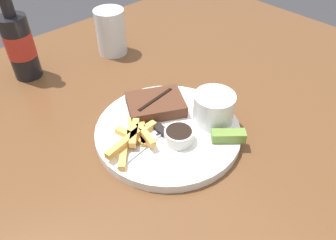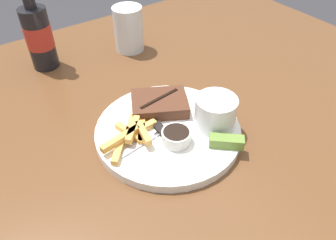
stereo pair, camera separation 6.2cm
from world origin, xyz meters
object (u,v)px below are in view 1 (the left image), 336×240
pickle_spear (228,136)px  beer_bottle (19,43)px  dinner_plate (168,131)px  coleslaw_cup (214,107)px  fork_utensil (142,148)px  steak_portion (156,104)px  drinking_glass (111,32)px  dipping_sauce_cup (179,135)px  knife_utensil (152,122)px

pickle_spear → beer_bottle: 0.51m
dinner_plate → coleslaw_cup: 0.10m
fork_utensil → steak_portion: bearing=29.1°
pickle_spear → drinking_glass: size_ratio=0.52×
dinner_plate → dipping_sauce_cup: dipping_sauce_cup is taller
coleslaw_cup → dipping_sauce_cup: size_ratio=1.47×
fork_utensil → pickle_spear: bearing=-41.4°
dinner_plate → drinking_glass: bearing=71.7°
dipping_sauce_cup → knife_utensil: 0.07m
dinner_plate → knife_utensil: knife_utensil is taller
knife_utensil → beer_bottle: 0.37m
fork_utensil → drinking_glass: size_ratio=1.15×
coleslaw_cup → fork_utensil: 0.16m
steak_portion → knife_utensil: size_ratio=0.84×
dinner_plate → dipping_sauce_cup: (-0.01, -0.04, 0.02)m
pickle_spear → beer_bottle: bearing=108.7°
steak_portion → coleslaw_cup: 0.12m
dinner_plate → knife_utensil: (-0.01, 0.03, 0.01)m
dinner_plate → dipping_sauce_cup: size_ratio=5.19×
dinner_plate → beer_bottle: beer_bottle is taller
coleslaw_cup → dipping_sauce_cup: 0.09m
dipping_sauce_cup → beer_bottle: (-0.10, 0.42, 0.05)m
dinner_plate → steak_portion: bearing=71.0°
beer_bottle → fork_utensil: bearing=-85.3°
steak_portion → coleslaw_cup: size_ratio=1.74×
fork_utensil → coleslaw_cup: bearing=-19.3°
beer_bottle → drinking_glass: bearing=-12.4°
coleslaw_cup → drinking_glass: drinking_glass is taller
steak_portion → coleslaw_cup: coleslaw_cup is taller
dinner_plate → beer_bottle: (-0.11, 0.38, 0.08)m
pickle_spear → drinking_glass: drinking_glass is taller
coleslaw_cup → fork_utensil: (-0.15, 0.03, -0.03)m
drinking_glass → pickle_spear: bearing=-96.9°
steak_portion → pickle_spear: bearing=-76.4°
coleslaw_cup → fork_utensil: coleslaw_cup is taller
pickle_spear → coleslaw_cup: bearing=69.3°
steak_portion → knife_utensil: bearing=-141.8°
steak_portion → drinking_glass: (0.09, 0.28, 0.03)m
fork_utensil → drinking_glass: 0.39m
steak_portion → fork_utensil: steak_portion is taller
dinner_plate → beer_bottle: bearing=105.3°
knife_utensil → coleslaw_cup: bearing=-123.1°
drinking_glass → fork_utensil: bearing=-118.1°
beer_bottle → drinking_glass: beer_bottle is taller
steak_portion → beer_bottle: (-0.13, 0.33, 0.06)m
dinner_plate → steak_portion: steak_portion is taller
fork_utensil → beer_bottle: 0.40m
dipping_sauce_cup → fork_utensil: size_ratio=0.40×
dinner_plate → coleslaw_cup: bearing=-28.0°
pickle_spear → knife_utensil: pickle_spear is taller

